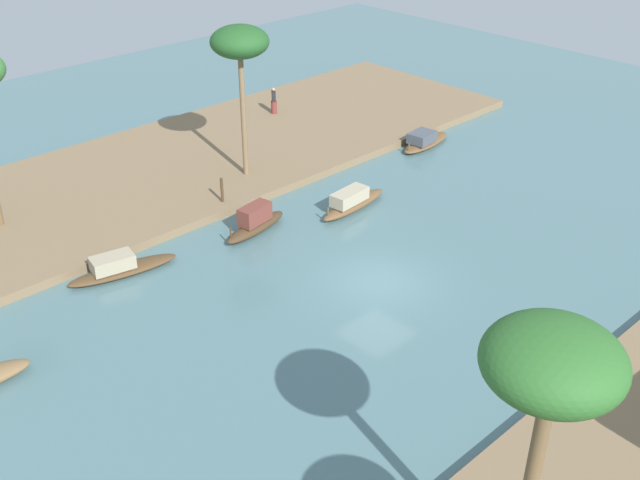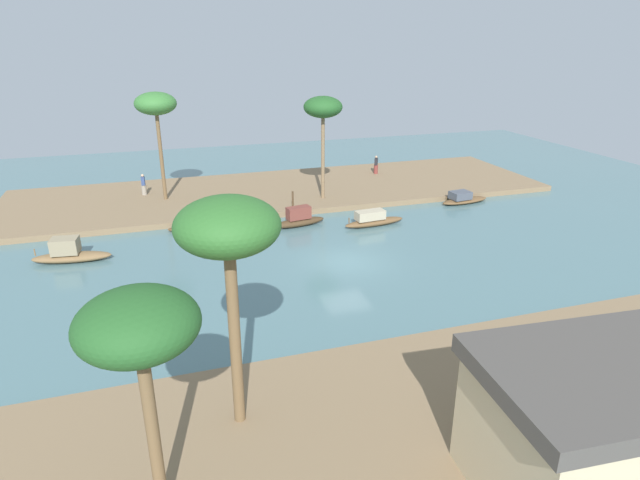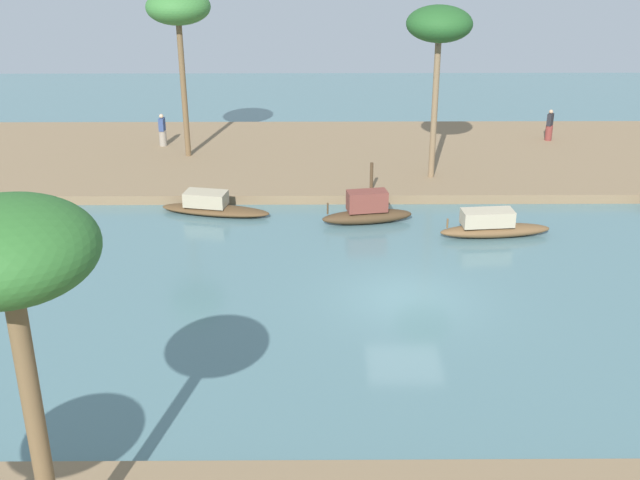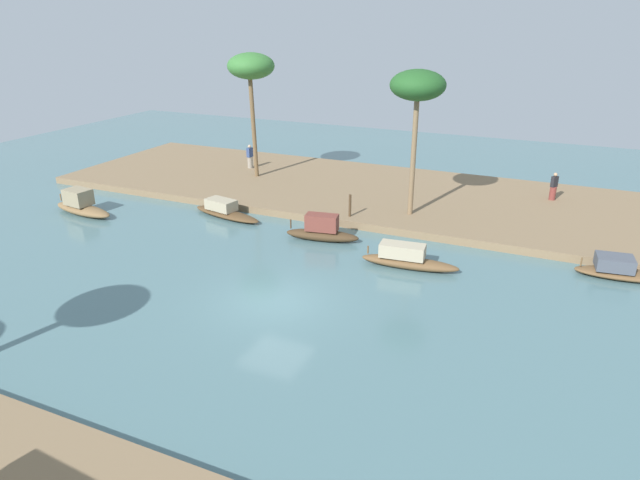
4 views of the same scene
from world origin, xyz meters
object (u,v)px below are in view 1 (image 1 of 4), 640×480
(sampan_with_tall_canopy, at_px, (352,202))
(mooring_post, at_px, (222,190))
(palm_tree_right_tall, at_px, (552,369))
(sampan_upstream_small, at_px, (425,141))
(person_by_mooring, at_px, (274,102))
(sampan_midstream, at_px, (255,222))
(sampan_foreground, at_px, (120,268))
(palm_tree_left_near, at_px, (240,44))

(sampan_with_tall_canopy, height_order, mooring_post, mooring_post)
(mooring_post, distance_m, palm_tree_right_tall, 23.17)
(sampan_upstream_small, xyz_separation_m, mooring_post, (12.90, -1.59, 0.65))
(sampan_upstream_small, relative_size, person_by_mooring, 2.55)
(sampan_midstream, bearing_deg, sampan_foreground, -18.65)
(mooring_post, bearing_deg, palm_tree_left_near, -148.52)
(sampan_with_tall_canopy, relative_size, sampan_midstream, 1.16)
(sampan_upstream_small, xyz_separation_m, sampan_midstream, (13.25, 1.25, 0.15))
(sampan_midstream, height_order, person_by_mooring, person_by_mooring)
(mooring_post, height_order, palm_tree_left_near, palm_tree_left_near)
(sampan_with_tall_canopy, bearing_deg, person_by_mooring, -119.28)
(palm_tree_right_tall, bearing_deg, palm_tree_left_near, -113.95)
(mooring_post, bearing_deg, sampan_foreground, 15.53)
(sampan_midstream, bearing_deg, mooring_post, -106.56)
(person_by_mooring, bearing_deg, sampan_with_tall_canopy, 11.06)
(sampan_with_tall_canopy, relative_size, mooring_post, 3.62)
(sampan_foreground, relative_size, person_by_mooring, 2.93)
(palm_tree_right_tall, bearing_deg, mooring_post, -109.19)
(person_by_mooring, xyz_separation_m, palm_tree_left_near, (6.82, 5.79, 5.92))
(sampan_foreground, bearing_deg, sampan_with_tall_canopy, 179.02)
(sampan_with_tall_canopy, bearing_deg, palm_tree_right_tall, 49.94)
(palm_tree_right_tall, bearing_deg, sampan_midstream, -110.96)
(sampan_foreground, relative_size, mooring_post, 3.89)
(sampan_midstream, bearing_deg, sampan_upstream_small, 175.80)
(sampan_foreground, relative_size, palm_tree_right_tall, 0.63)
(sampan_foreground, height_order, palm_tree_left_near, palm_tree_left_near)
(sampan_upstream_small, distance_m, sampan_midstream, 13.31)
(sampan_midstream, xyz_separation_m, mooring_post, (-0.35, -2.84, 0.50))
(sampan_foreground, distance_m, mooring_post, 6.92)
(sampan_with_tall_canopy, xyz_separation_m, palm_tree_right_tall, (11.74, 16.91, 6.37))
(person_by_mooring, bearing_deg, palm_tree_left_near, -14.61)
(sampan_with_tall_canopy, height_order, palm_tree_right_tall, palm_tree_right_tall)
(sampan_foreground, bearing_deg, sampan_midstream, -177.54)
(sampan_foreground, height_order, palm_tree_right_tall, palm_tree_right_tall)
(sampan_midstream, bearing_deg, person_by_mooring, -143.53)
(sampan_midstream, distance_m, person_by_mooring, 14.38)
(sampan_upstream_small, xyz_separation_m, palm_tree_left_near, (10.10, -3.31, 6.65))
(person_by_mooring, height_order, palm_tree_left_near, palm_tree_left_near)
(sampan_foreground, bearing_deg, sampan_upstream_small, -167.76)
(sampan_foreground, height_order, sampan_upstream_small, sampan_foreground)
(sampan_midstream, relative_size, palm_tree_left_near, 0.50)
(sampan_midstream, bearing_deg, palm_tree_right_tall, 59.43)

